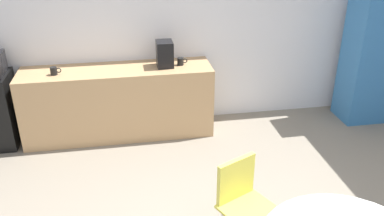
{
  "coord_description": "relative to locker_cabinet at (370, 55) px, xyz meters",
  "views": [
    {
      "loc": [
        -0.69,
        -2.2,
        2.66
      ],
      "look_at": [
        -0.08,
        1.3,
        0.95
      ],
      "focal_mm": 38.43,
      "sensor_mm": 36.0,
      "label": 1
    }
  ],
  "objects": [
    {
      "name": "wall_back",
      "position": [
        -2.55,
        0.45,
        0.37
      ],
      "size": [
        6.0,
        0.1,
        2.6
      ],
      "primitive_type": "cube",
      "color": "silver",
      "rests_on": "ground_plane"
    },
    {
      "name": "counter_block",
      "position": [
        -3.34,
        0.1,
        -0.48
      ],
      "size": [
        2.36,
        0.6,
        0.9
      ],
      "primitive_type": "cube",
      "color": "tan",
      "rests_on": "ground_plane"
    },
    {
      "name": "locker_cabinet",
      "position": [
        0.0,
        0.0,
        0.0
      ],
      "size": [
        0.6,
        0.5,
        1.86
      ],
      "primitive_type": "cube",
      "color": "#3372B2",
      "rests_on": "ground_plane"
    },
    {
      "name": "chair_yellow",
      "position": [
        -2.35,
        -2.11,
        -0.41
      ],
      "size": [
        0.56,
        0.56,
        0.83
      ],
      "color": "silver",
      "rests_on": "ground_plane"
    },
    {
      "name": "mug_white",
      "position": [
        -4.06,
        0.03,
        0.02
      ],
      "size": [
        0.13,
        0.08,
        0.09
      ],
      "color": "black",
      "rests_on": "counter_block"
    },
    {
      "name": "mug_green",
      "position": [
        -2.54,
        0.11,
        0.02
      ],
      "size": [
        0.13,
        0.08,
        0.09
      ],
      "color": "black",
      "rests_on": "counter_block"
    },
    {
      "name": "coffee_maker",
      "position": [
        -2.74,
        0.1,
        0.13
      ],
      "size": [
        0.2,
        0.24,
        0.32
      ],
      "primitive_type": "cube",
      "color": "black",
      "rests_on": "counter_block"
    }
  ]
}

